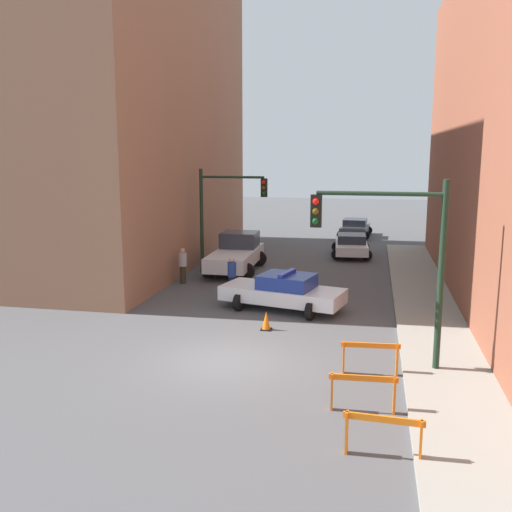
# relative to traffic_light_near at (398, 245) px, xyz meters

# --- Properties ---
(ground_plane) EXTENTS (120.00, 120.00, 0.00)m
(ground_plane) POSITION_rel_traffic_light_near_xyz_m (-4.73, -0.35, -3.53)
(ground_plane) COLOR #4C4C4F
(sidewalk_right) EXTENTS (2.40, 44.00, 0.12)m
(sidewalk_right) POSITION_rel_traffic_light_near_xyz_m (1.47, -0.35, -3.47)
(sidewalk_right) COLOR gray
(sidewalk_right) RESTS_ON ground_plane
(building_corner_left) EXTENTS (14.00, 20.00, 17.40)m
(building_corner_left) POSITION_rel_traffic_light_near_xyz_m (-16.73, 13.65, 5.17)
(building_corner_left) COLOR #93664C
(building_corner_left) RESTS_ON ground_plane
(traffic_light_near) EXTENTS (3.64, 0.35, 5.20)m
(traffic_light_near) POSITION_rel_traffic_light_near_xyz_m (0.00, 0.00, 0.00)
(traffic_light_near) COLOR black
(traffic_light_near) RESTS_ON sidewalk_right
(traffic_light_far) EXTENTS (3.44, 0.35, 5.20)m
(traffic_light_far) POSITION_rel_traffic_light_near_xyz_m (-8.03, 11.73, -0.13)
(traffic_light_far) COLOR black
(traffic_light_far) RESTS_ON ground_plane
(police_car) EXTENTS (5.00, 3.04, 1.52)m
(police_car) POSITION_rel_traffic_light_near_xyz_m (-3.96, 5.45, -2.81)
(police_car) COLOR white
(police_car) RESTS_ON ground_plane
(white_truck) EXTENTS (2.69, 5.43, 1.90)m
(white_truck) POSITION_rel_traffic_light_near_xyz_m (-7.46, 12.21, -2.62)
(white_truck) COLOR silver
(white_truck) RESTS_ON ground_plane
(parked_car_near) EXTENTS (2.46, 4.41, 1.31)m
(parked_car_near) POSITION_rel_traffic_light_near_xyz_m (-1.85, 17.61, -2.86)
(parked_car_near) COLOR silver
(parked_car_near) RESTS_ON ground_plane
(parked_car_mid) EXTENTS (2.45, 4.40, 1.31)m
(parked_car_mid) POSITION_rel_traffic_light_near_xyz_m (-1.88, 25.45, -2.86)
(parked_car_mid) COLOR #474C51
(parked_car_mid) RESTS_ON ground_plane
(pedestrian_crossing) EXTENTS (0.48, 0.48, 1.66)m
(pedestrian_crossing) POSITION_rel_traffic_light_near_xyz_m (-6.44, 7.19, -2.67)
(pedestrian_crossing) COLOR black
(pedestrian_crossing) RESTS_ON ground_plane
(pedestrian_corner) EXTENTS (0.47, 0.47, 1.66)m
(pedestrian_corner) POSITION_rel_traffic_light_near_xyz_m (-9.21, 8.94, -2.67)
(pedestrian_corner) COLOR #382D23
(pedestrian_corner) RESTS_ON ground_plane
(barrier_front) EXTENTS (1.60, 0.26, 0.90)m
(barrier_front) POSITION_rel_traffic_light_near_xyz_m (-0.33, -4.93, -2.91)
(barrier_front) COLOR orange
(barrier_front) RESTS_ON ground_plane
(barrier_mid) EXTENTS (1.60, 0.24, 0.90)m
(barrier_mid) POSITION_rel_traffic_light_near_xyz_m (-0.77, -2.90, -2.91)
(barrier_mid) COLOR orange
(barrier_mid) RESTS_ON ground_plane
(barrier_back) EXTENTS (1.60, 0.27, 0.90)m
(barrier_back) POSITION_rel_traffic_light_near_xyz_m (-0.62, -0.53, -2.91)
(barrier_back) COLOR orange
(barrier_back) RESTS_ON ground_plane
(traffic_cone) EXTENTS (0.36, 0.36, 0.66)m
(traffic_cone) POSITION_rel_traffic_light_near_xyz_m (-4.14, 2.81, -3.21)
(traffic_cone) COLOR black
(traffic_cone) RESTS_ON ground_plane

